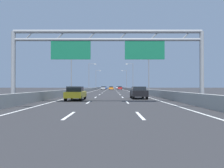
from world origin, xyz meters
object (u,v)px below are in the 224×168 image
streetlamp_left_far (90,75)px  black_car (139,92)px  streetlamp_right_mid (148,67)px  white_car (118,87)px  sign_gantry (108,48)px  orange_car (111,88)px  blue_car (105,88)px  streetlamp_left_distant (96,78)px  silver_car (103,88)px  streetlamp_right_distant (126,78)px  red_car (120,88)px  streetlamp_left_mid (73,67)px  yellow_car (76,93)px  streetlamp_right_far (132,75)px

streetlamp_left_far → black_car: 51.09m
streetlamp_right_mid → white_car: streetlamp_right_mid is taller
streetlamp_right_mid → black_car: bearing=-102.9°
sign_gantry → black_car: (3.56, 7.45, -4.07)m
orange_car → blue_car: size_ratio=1.01×
streetlamp_right_mid → orange_car: 47.19m
streetlamp_left_distant → orange_car: streetlamp_left_distant is taller
streetlamp_right_mid → streetlamp_left_distant: bearing=102.9°
streetlamp_right_mid → streetlamp_left_distant: same height
silver_car → streetlamp_right_distant: bearing=54.5°
streetlamp_left_distant → blue_car: 8.21m
white_car → orange_car: bearing=-95.0°
sign_gantry → orange_car: 70.90m
white_car → silver_car: (-7.20, -39.20, -0.01)m
streetlamp_left_far → orange_car: (7.51, 13.66, -4.65)m
white_car → red_car: red_car is taller
streetlamp_right_distant → orange_car: 20.95m
streetlamp_left_mid → yellow_car: bearing=-78.7°
sign_gantry → orange_car: (0.04, 70.79, -4.07)m
streetlamp_left_far → red_car: 21.02m
streetlamp_right_mid → blue_car: size_ratio=2.18×
streetlamp_right_distant → streetlamp_right_far: bearing=-90.0°
sign_gantry → streetlamp_left_distant: bearing=94.8°
streetlamp_left_mid → white_car: streetlamp_left_mid is taller
black_car → streetlamp_left_distant: bearing=97.6°
streetlamp_right_distant → streetlamp_right_mid: bearing=-90.0°
black_car → yellow_car: bearing=-156.7°
sign_gantry → streetlamp_left_mid: 25.54m
silver_car → blue_car: bearing=90.0°
blue_car → silver_car: size_ratio=1.05×
sign_gantry → red_car: bearing=87.1°
silver_car → yellow_car: bearing=-90.1°
streetlamp_left_far → yellow_car: streetlamp_left_far is taller
streetlamp_right_distant → blue_car: streetlamp_right_distant is taller
orange_car → black_car: bearing=-86.8°
streetlamp_left_far → white_car: (11.27, 56.68, -4.64)m
sign_gantry → streetlamp_left_mid: (-7.47, 24.42, 0.57)m
streetlamp_right_mid → blue_car: bearing=98.7°
streetlamp_right_far → yellow_car: streetlamp_right_far is taller
yellow_car → streetlamp_left_distant: bearing=92.7°
orange_car → silver_car: 5.14m
blue_car → silver_car: silver_car is taller
streetlamp_right_distant → black_car: bearing=-92.7°
yellow_car → streetlamp_right_distant: bearing=82.7°
streetlamp_left_far → silver_car: bearing=76.9°
streetlamp_right_far → streetlamp_right_distant: same height
streetlamp_left_mid → streetlamp_right_far: 35.95m
streetlamp_right_far → white_car: size_ratio=2.27×
sign_gantry → streetlamp_right_mid: bearing=73.0°
streetlamp_right_mid → streetlamp_left_mid: bearing=180.0°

